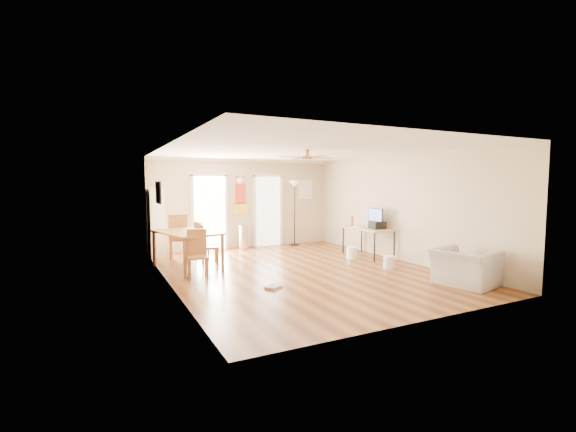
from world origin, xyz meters
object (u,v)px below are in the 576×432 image
bookshelf (156,222)px  wastebasket_b (389,262)px  torchiere_lamp (295,213)px  wastebasket_a (352,253)px  dining_chair_right_a (205,242)px  dining_chair_far (179,237)px  dining_chair_right_b (210,245)px  computer_desk (368,242)px  armchair (465,267)px  printer (377,225)px  dining_table (187,250)px  dining_chair_near (198,254)px  trash_can (244,237)px

bookshelf → wastebasket_b: (4.44, -3.89, -0.74)m
torchiere_lamp → wastebasket_a: torchiere_lamp is taller
dining_chair_right_a → dining_chair_far: (-0.49, 0.67, 0.08)m
dining_chair_right_b → computer_desk: (3.95, -0.77, -0.10)m
bookshelf → armchair: 7.37m
dining_chair_right_a → printer: dining_chair_right_a is taller
dining_table → computer_desk: bearing=-8.2°
bookshelf → wastebasket_a: 5.12m
dining_table → wastebasket_a: (3.93, -0.76, -0.26)m
dining_chair_near → printer: size_ratio=2.61×
bookshelf → trash_can: size_ratio=2.56×
bookshelf → trash_can: 2.50m
dining_chair_far → armchair: bearing=144.7°
dining_chair_right_a → armchair: (3.75, -4.31, -0.14)m
trash_can → wastebasket_a: bearing=-54.7°
trash_can → dining_table: bearing=-136.6°
computer_desk → armchair: size_ratio=1.33×
printer → dining_chair_right_a: bearing=169.4°
wastebasket_b → armchair: armchair is taller
bookshelf → dining_chair_right_b: size_ratio=1.86×
dining_chair_right_b → wastebasket_b: bearing=-110.0°
torchiere_lamp → bookshelf: bearing=179.6°
dining_chair_far → dining_table: bearing=101.5°
armchair → dining_chair_right_a: bearing=29.9°
dining_table → armchair: 5.72m
dining_chair_right_b → torchiere_lamp: (3.11, 1.73, 0.52)m
dining_chair_right_b → computer_desk: 4.03m
dining_chair_near → torchiere_lamp: size_ratio=0.49×
bookshelf → trash_can: (2.44, 0.05, -0.54)m
dining_chair_near → wastebasket_a: 3.96m
dining_chair_far → printer: size_ratio=3.06×
trash_can → wastebasket_b: size_ratio=2.45×
printer → wastebasket_b: 1.43m
torchiere_lamp → wastebasket_b: bearing=-84.5°
dining_chair_right_b → dining_chair_far: (-0.49, 1.10, 0.09)m
armchair → printer: bearing=-17.1°
wastebasket_a → dining_chair_far: bearing=153.0°
dining_chair_right_b → torchiere_lamp: size_ratio=0.48×
dining_chair_right_a → dining_table: bearing=121.1°
trash_can → armchair: trash_can is taller
dining_chair_right_a → wastebasket_a: 3.64m
dining_chair_far → armchair: (4.24, -4.99, -0.22)m
dining_chair_right_a → computer_desk: dining_chair_right_a is taller
dining_table → dining_chair_far: 1.22m
wastebasket_a → wastebasket_b: size_ratio=1.11×
armchair → dining_chair_far: bearing=29.2°
bookshelf → dining_chair_right_a: bearing=-65.3°
computer_desk → wastebasket_a: bearing=-169.2°
torchiere_lamp → dining_table: bearing=-153.2°
trash_can → computer_desk: computer_desk is taller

